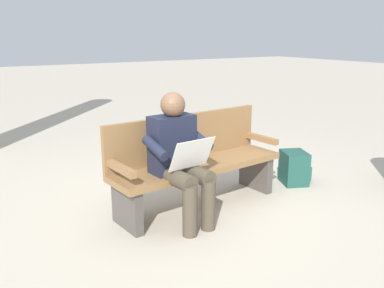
# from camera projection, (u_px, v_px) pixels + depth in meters

# --- Properties ---
(ground_plane) EXTENTS (40.00, 40.00, 0.00)m
(ground_plane) POSITION_uv_depth(u_px,v_px,m) (198.00, 206.00, 4.15)
(ground_plane) COLOR #B7AD99
(bench_near) EXTENTS (1.84, 0.65, 0.90)m
(bench_near) POSITION_uv_depth(u_px,v_px,m) (194.00, 160.00, 4.08)
(bench_near) COLOR olive
(bench_near) RESTS_ON ground
(person_seated) EXTENTS (0.60, 0.60, 1.18)m
(person_seated) POSITION_uv_depth(u_px,v_px,m) (179.00, 155.00, 3.66)
(person_seated) COLOR #1E2338
(person_seated) RESTS_ON ground
(backpack) EXTENTS (0.38, 0.39, 0.37)m
(backpack) POSITION_uv_depth(u_px,v_px,m) (294.00, 168.00, 4.73)
(backpack) COLOR #1E4C42
(backpack) RESTS_ON ground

